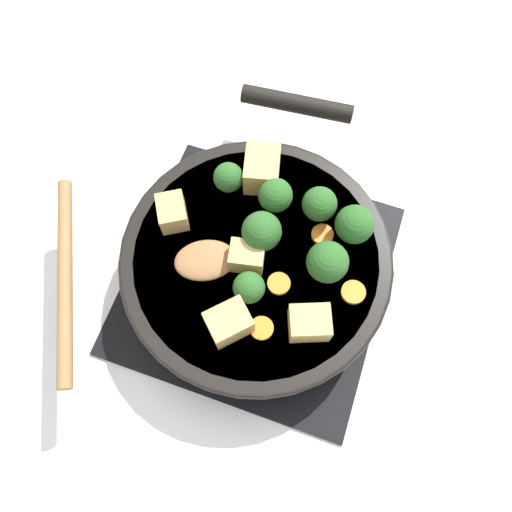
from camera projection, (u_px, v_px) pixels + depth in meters
name	position (u px, v px, depth m)	size (l,w,h in m)	color
ground_plane	(256.00, 279.00, 0.63)	(2.40, 2.40, 0.00)	white
front_burner_grate	(256.00, 276.00, 0.62)	(0.31, 0.31, 0.03)	black
skillet_pan	(256.00, 261.00, 0.58)	(0.31, 0.40, 0.05)	black
wooden_spoon	(126.00, 270.00, 0.54)	(0.24, 0.22, 0.02)	olive
tofu_cube_center_large	(172.00, 212.00, 0.56)	(0.04, 0.03, 0.03)	tan
tofu_cube_near_handle	(247.00, 256.00, 0.54)	(0.04, 0.03, 0.03)	tan
tofu_cube_east_chunk	(227.00, 322.00, 0.51)	(0.04, 0.03, 0.03)	tan
tofu_cube_west_chunk	(262.00, 169.00, 0.57)	(0.05, 0.04, 0.04)	tan
tofu_cube_back_piece	(309.00, 323.00, 0.51)	(0.04, 0.03, 0.03)	tan
broccoli_floret_near_spoon	(275.00, 196.00, 0.55)	(0.04, 0.04, 0.05)	#709956
broccoli_floret_center_top	(327.00, 262.00, 0.52)	(0.05, 0.05, 0.05)	#709956
broccoli_floret_east_rim	(319.00, 204.00, 0.55)	(0.04, 0.04, 0.05)	#709956
broccoli_floret_west_rim	(249.00, 288.00, 0.52)	(0.03, 0.03, 0.04)	#709956
broccoli_floret_north_edge	(228.00, 178.00, 0.56)	(0.03, 0.03, 0.04)	#709956
broccoli_floret_south_cluster	(264.00, 232.00, 0.54)	(0.04, 0.04, 0.05)	#709956
broccoli_floret_mid_floret	(354.00, 225.00, 0.54)	(0.04, 0.04, 0.05)	#709956
carrot_slice_orange_thin	(353.00, 292.00, 0.54)	(0.03, 0.03, 0.01)	orange
carrot_slice_near_center	(279.00, 284.00, 0.54)	(0.03, 0.03, 0.01)	orange
carrot_slice_edge_slice	(322.00, 235.00, 0.56)	(0.03, 0.03, 0.01)	orange
carrot_slice_under_broccoli	(262.00, 328.00, 0.52)	(0.03, 0.03, 0.01)	orange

